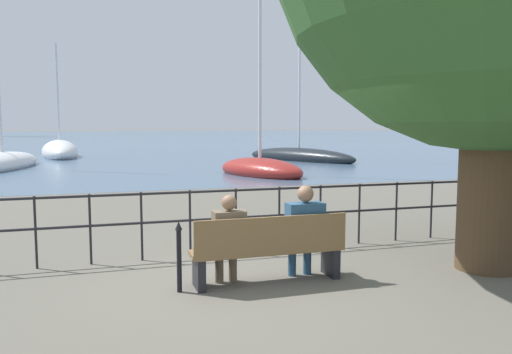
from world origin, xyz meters
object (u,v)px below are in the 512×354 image
object	(u,v)px
seated_person_left	(228,236)
sailboat_1	(2,163)
seated_person_right	(304,227)
closed_umbrella	(179,253)
sailboat_0	(260,168)
park_bench	(269,250)
sailboat_4	(60,152)
sailboat_2	(299,156)

from	to	relation	value
seated_person_left	sailboat_1	world-z (taller)	sailboat_1
seated_person_right	closed_umbrella	size ratio (longest dim) A/B	1.42
seated_person_right	sailboat_1	size ratio (longest dim) A/B	0.10
seated_person_right	sailboat_1	bearing A→B (deg)	108.82
sailboat_0	sailboat_1	size ratio (longest dim) A/B	0.75
park_bench	seated_person_right	world-z (taller)	seated_person_right
park_bench	closed_umbrella	bearing A→B (deg)	-179.91
park_bench	sailboat_1	bearing A→B (deg)	107.47
seated_person_left	seated_person_right	world-z (taller)	seated_person_right
sailboat_1	sailboat_4	size ratio (longest dim) A/B	1.44
sailboat_1	sailboat_2	distance (m)	16.24
seated_person_left	sailboat_1	size ratio (longest dim) A/B	0.09
sailboat_1	seated_person_right	bearing A→B (deg)	-60.29
seated_person_left	sailboat_0	distance (m)	14.83
closed_umbrella	sailboat_2	bearing A→B (deg)	64.20
sailboat_4	closed_umbrella	bearing A→B (deg)	-89.08
seated_person_right	sailboat_2	world-z (taller)	sailboat_2
sailboat_0	sailboat_4	bearing A→B (deg)	99.37
park_bench	sailboat_0	size ratio (longest dim) A/B	0.21
park_bench	sailboat_2	xyz separation A→B (m)	(9.59, 22.25, -0.14)
park_bench	seated_person_right	bearing A→B (deg)	8.29
sailboat_2	sailboat_4	bearing A→B (deg)	125.24
park_bench	sailboat_4	bearing A→B (deg)	98.54
closed_umbrella	sailboat_1	size ratio (longest dim) A/B	0.07
seated_person_right	closed_umbrella	xyz separation A→B (m)	(-1.69, -0.08, -0.20)
seated_person_left	closed_umbrella	size ratio (longest dim) A/B	1.33
sailboat_1	sailboat_2	size ratio (longest dim) A/B	1.03
sailboat_2	closed_umbrella	bearing A→B (deg)	-139.27
closed_umbrella	sailboat_4	bearing A→B (deg)	96.42
seated_person_left	sailboat_2	xyz separation A→B (m)	(10.11, 22.17, -0.34)
park_bench	sailboat_2	distance (m)	24.23
closed_umbrella	sailboat_1	bearing A→B (deg)	104.52
seated_person_left	sailboat_4	size ratio (longest dim) A/B	0.13
sailboat_0	sailboat_1	world-z (taller)	sailboat_1
closed_umbrella	sailboat_4	size ratio (longest dim) A/B	0.10
seated_person_left	sailboat_2	world-z (taller)	sailboat_2
seated_person_right	sailboat_1	xyz separation A→B (m)	(-7.12, 20.90, -0.39)
seated_person_left	sailboat_1	distance (m)	21.76
seated_person_left	closed_umbrella	world-z (taller)	seated_person_left
seated_person_right	sailboat_0	distance (m)	14.53
closed_umbrella	sailboat_1	distance (m)	21.67
closed_umbrella	sailboat_1	xyz separation A→B (m)	(-5.43, 20.98, -0.19)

